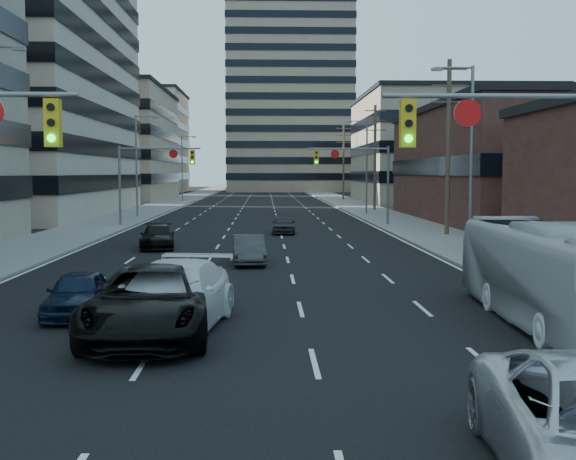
# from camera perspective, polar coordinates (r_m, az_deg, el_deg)

# --- Properties ---
(road_surface) EXTENTS (18.00, 300.00, 0.02)m
(road_surface) POSITION_cam_1_polar(r_m,az_deg,el_deg) (138.92, -2.15, 2.90)
(road_surface) COLOR black
(road_surface) RESTS_ON ground
(sidewalk_left) EXTENTS (5.00, 300.00, 0.15)m
(sidewalk_left) POSITION_cam_1_polar(r_m,az_deg,el_deg) (139.46, -6.89, 2.91)
(sidewalk_left) COLOR slate
(sidewalk_left) RESTS_ON ground
(sidewalk_right) EXTENTS (5.00, 300.00, 0.15)m
(sidewalk_right) POSITION_cam_1_polar(r_m,az_deg,el_deg) (139.33, 2.59, 2.93)
(sidewalk_right) COLOR slate
(sidewalk_right) RESTS_ON ground
(office_left_far) EXTENTS (20.00, 30.00, 16.00)m
(office_left_far) POSITION_cam_1_polar(r_m,az_deg,el_deg) (111.71, -14.74, 6.45)
(office_left_far) COLOR gray
(office_left_far) RESTS_ON ground
(storefront_right_mid) EXTENTS (20.00, 30.00, 9.00)m
(storefront_right_mid) POSITION_cam_1_polar(r_m,az_deg,el_deg) (63.28, 19.78, 4.73)
(storefront_right_mid) COLOR #472119
(storefront_right_mid) RESTS_ON ground
(office_right_far) EXTENTS (22.00, 28.00, 14.00)m
(office_right_far) POSITION_cam_1_polar(r_m,az_deg,el_deg) (99.89, 12.28, 6.17)
(office_right_far) COLOR gray
(office_right_far) RESTS_ON ground
(apartment_tower) EXTENTS (26.00, 26.00, 58.00)m
(apartment_tower) POSITION_cam_1_polar(r_m,az_deg,el_deg) (160.90, 0.06, 13.49)
(apartment_tower) COLOR gray
(apartment_tower) RESTS_ON ground
(bg_block_left) EXTENTS (24.00, 24.00, 20.00)m
(bg_block_left) POSITION_cam_1_polar(r_m,az_deg,el_deg) (151.73, -12.85, 6.70)
(bg_block_left) COLOR #ADA089
(bg_block_left) RESTS_ON ground
(bg_block_right) EXTENTS (22.00, 22.00, 12.00)m
(bg_block_right) POSITION_cam_1_polar(r_m,az_deg,el_deg) (142.34, 10.89, 5.27)
(bg_block_right) COLOR gray
(bg_block_right) RESTS_ON ground
(signal_near_right) EXTENTS (6.59, 0.33, 6.00)m
(signal_near_right) POSITION_cam_1_polar(r_m,az_deg,el_deg) (18.14, 19.89, 5.27)
(signal_near_right) COLOR slate
(signal_near_right) RESTS_ON ground
(signal_far_left) EXTENTS (6.09, 0.33, 6.00)m
(signal_far_left) POSITION_cam_1_polar(r_m,az_deg,el_deg) (54.52, -10.79, 4.78)
(signal_far_left) COLOR slate
(signal_far_left) RESTS_ON ground
(signal_far_right) EXTENTS (6.09, 0.33, 6.00)m
(signal_far_right) POSITION_cam_1_polar(r_m,az_deg,el_deg) (54.30, 5.50, 4.84)
(signal_far_right) COLOR slate
(signal_far_right) RESTS_ON ground
(utility_pole_block) EXTENTS (2.20, 0.28, 11.00)m
(utility_pole_block) POSITION_cam_1_polar(r_m,az_deg,el_deg) (46.33, 12.54, 6.63)
(utility_pole_block) COLOR #4C3D2D
(utility_pole_block) RESTS_ON ground
(utility_pole_midblock) EXTENTS (2.20, 0.28, 11.00)m
(utility_pole_midblock) POSITION_cam_1_polar(r_m,az_deg,el_deg) (75.75, 6.89, 5.86)
(utility_pole_midblock) COLOR #4C3D2D
(utility_pole_midblock) RESTS_ON ground
(utility_pole_distant) EXTENTS (2.20, 0.28, 11.00)m
(utility_pole_distant) POSITION_cam_1_polar(r_m,az_deg,el_deg) (105.50, 4.41, 5.50)
(utility_pole_distant) COLOR #4C3D2D
(utility_pole_distant) RESTS_ON ground
(streetlight_left_mid) EXTENTS (2.03, 0.22, 9.00)m
(streetlight_left_mid) POSITION_cam_1_polar(r_m,az_deg,el_deg) (64.83, -11.75, 5.38)
(streetlight_left_mid) COLOR slate
(streetlight_left_mid) RESTS_ON ground
(streetlight_left_far) EXTENTS (2.03, 0.22, 9.00)m
(streetlight_left_far) POSITION_cam_1_polar(r_m,az_deg,el_deg) (99.49, -8.27, 5.11)
(streetlight_left_far) COLOR slate
(streetlight_left_far) RESTS_ON ground
(streetlight_right_near) EXTENTS (2.03, 0.22, 9.00)m
(streetlight_right_near) POSITION_cam_1_polar(r_m,az_deg,el_deg) (35.20, 14.03, 6.11)
(streetlight_right_near) COLOR slate
(streetlight_right_near) RESTS_ON ground
(streetlight_right_far) EXTENTS (2.03, 0.22, 9.00)m
(streetlight_right_far) POSITION_cam_1_polar(r_m,az_deg,el_deg) (69.53, 6.11, 5.39)
(streetlight_right_far) COLOR slate
(streetlight_right_far) RESTS_ON ground
(black_pickup) EXTENTS (3.02, 6.31, 1.74)m
(black_pickup) POSITION_cam_1_polar(r_m,az_deg,el_deg) (17.90, -10.75, -5.65)
(black_pickup) COLOR black
(black_pickup) RESTS_ON ground
(white_van) EXTENTS (3.22, 6.23, 1.73)m
(white_van) POSITION_cam_1_polar(r_m,az_deg,el_deg) (18.60, -9.11, -5.25)
(white_van) COLOR white
(white_van) RESTS_ON ground
(transit_bus) EXTENTS (2.70, 9.89, 2.73)m
(transit_bus) POSITION_cam_1_polar(r_m,az_deg,el_deg) (20.13, 19.94, -3.28)
(transit_bus) COLOR silver
(transit_bus) RESTS_ON ground
(sedan_blue) EXTENTS (1.65, 3.79, 1.27)m
(sedan_blue) POSITION_cam_1_polar(r_m,az_deg,el_deg) (21.05, -16.24, -4.86)
(sedan_blue) COLOR black
(sedan_blue) RESTS_ON ground
(sedan_grey_center) EXTENTS (1.61, 3.94, 1.27)m
(sedan_grey_center) POSITION_cam_1_polar(r_m,az_deg,el_deg) (31.66, -3.12, -1.58)
(sedan_grey_center) COLOR #37383A
(sedan_grey_center) RESTS_ON ground
(sedan_black_far) EXTENTS (2.29, 4.52, 1.26)m
(sedan_black_far) POSITION_cam_1_polar(r_m,az_deg,el_deg) (38.70, -10.29, -0.54)
(sedan_black_far) COLOR black
(sedan_black_far) RESTS_ON ground
(sedan_grey_right) EXTENTS (1.59, 3.70, 1.24)m
(sedan_grey_right) POSITION_cam_1_polar(r_m,az_deg,el_deg) (47.36, -0.34, 0.45)
(sedan_grey_right) COLOR #2D2C2F
(sedan_grey_right) RESTS_ON ground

